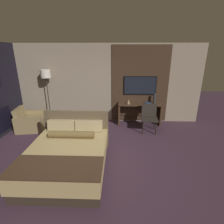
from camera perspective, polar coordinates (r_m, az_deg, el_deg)
ground_plane at (r=4.52m, az=-6.61°, el=-15.00°), size 16.00×16.00×0.00m
wall_back_tv_panel at (r=6.40m, az=-2.20°, el=9.04°), size 7.20×0.09×2.80m
bed at (r=4.17m, az=-14.15°, el=-13.52°), size 1.71×2.11×1.05m
desk at (r=6.39m, az=8.93°, el=0.57°), size 1.52×0.48×0.77m
tv at (r=6.36m, az=9.13°, el=8.55°), size 1.16×0.04×0.65m
desk_chair at (r=5.86m, az=12.03°, el=-1.08°), size 0.55×0.55×0.90m
armchair_by_window at (r=6.58m, az=-25.00°, el=-2.91°), size 0.98×1.00×0.77m
floor_lamp at (r=6.53m, az=-20.75°, el=10.23°), size 0.34×0.34×1.95m
vase_tall at (r=6.39m, az=13.70°, el=4.34°), size 0.09×0.09×0.35m
vase_short at (r=6.18m, az=5.40°, el=3.43°), size 0.13×0.13×0.16m
book at (r=6.34m, az=11.64°, el=2.89°), size 0.23×0.16×0.03m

